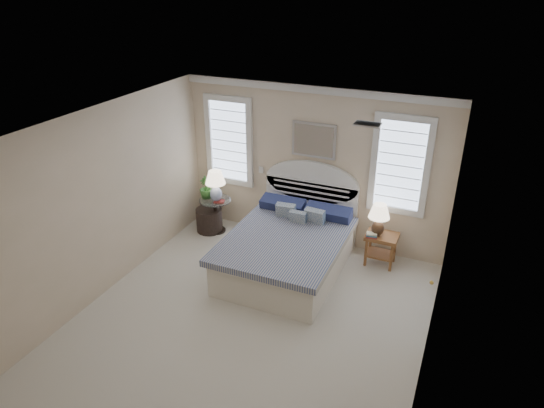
{
  "coord_description": "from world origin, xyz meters",
  "views": [
    {
      "loc": [
        2.36,
        -4.64,
        4.29
      ],
      "look_at": [
        -0.1,
        1.0,
        1.31
      ],
      "focal_mm": 32.0,
      "sensor_mm": 36.0,
      "label": 1
    }
  ],
  "objects_px": {
    "bed": "(289,247)",
    "lamp_right": "(379,216)",
    "lamp_left": "(215,183)",
    "floor_pot": "(209,220)",
    "side_table_left": "(216,212)",
    "nightstand_right": "(381,243)"
  },
  "relations": [
    {
      "from": "floor_pot",
      "to": "lamp_right",
      "type": "height_order",
      "value": "lamp_right"
    },
    {
      "from": "floor_pot",
      "to": "lamp_right",
      "type": "bearing_deg",
      "value": 1.7
    },
    {
      "from": "bed",
      "to": "nightstand_right",
      "type": "xyz_separation_m",
      "value": [
        1.3,
        0.69,
        0.0
      ]
    },
    {
      "from": "side_table_left",
      "to": "lamp_right",
      "type": "distance_m",
      "value": 2.91
    },
    {
      "from": "floor_pot",
      "to": "lamp_right",
      "type": "xyz_separation_m",
      "value": [
        3.0,
        0.09,
        0.64
      ]
    },
    {
      "from": "floor_pot",
      "to": "bed",
      "type": "bearing_deg",
      "value": -17.64
    },
    {
      "from": "side_table_left",
      "to": "lamp_right",
      "type": "bearing_deg",
      "value": 1.26
    },
    {
      "from": "lamp_left",
      "to": "lamp_right",
      "type": "relative_size",
      "value": 1.06
    },
    {
      "from": "bed",
      "to": "lamp_right",
      "type": "xyz_separation_m",
      "value": [
        1.22,
        0.66,
        0.47
      ]
    },
    {
      "from": "bed",
      "to": "lamp_right",
      "type": "distance_m",
      "value": 1.47
    },
    {
      "from": "lamp_right",
      "to": "lamp_left",
      "type": "bearing_deg",
      "value": -178.15
    },
    {
      "from": "floor_pot",
      "to": "lamp_left",
      "type": "height_order",
      "value": "lamp_left"
    },
    {
      "from": "bed",
      "to": "floor_pot",
      "type": "height_order",
      "value": "bed"
    },
    {
      "from": "side_table_left",
      "to": "bed",
      "type": "bearing_deg",
      "value": -19.74
    },
    {
      "from": "nightstand_right",
      "to": "floor_pot",
      "type": "height_order",
      "value": "nightstand_right"
    },
    {
      "from": "nightstand_right",
      "to": "lamp_left",
      "type": "distance_m",
      "value": 2.97
    },
    {
      "from": "lamp_left",
      "to": "floor_pot",
      "type": "bearing_deg",
      "value": 179.25
    },
    {
      "from": "side_table_left",
      "to": "lamp_left",
      "type": "relative_size",
      "value": 1.1
    },
    {
      "from": "bed",
      "to": "floor_pot",
      "type": "xyz_separation_m",
      "value": [
        -1.78,
        0.57,
        -0.17
      ]
    },
    {
      "from": "side_table_left",
      "to": "lamp_left",
      "type": "xyz_separation_m",
      "value": [
        0.04,
        -0.03,
        0.59
      ]
    },
    {
      "from": "nightstand_right",
      "to": "floor_pot",
      "type": "xyz_separation_m",
      "value": [
        -3.08,
        -0.13,
        -0.17
      ]
    },
    {
      "from": "side_table_left",
      "to": "lamp_right",
      "type": "xyz_separation_m",
      "value": [
        2.87,
        0.06,
        0.47
      ]
    }
  ]
}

